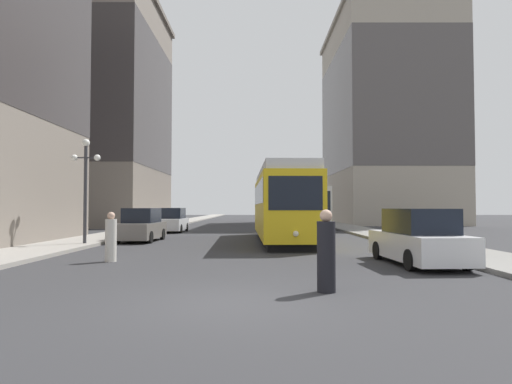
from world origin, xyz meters
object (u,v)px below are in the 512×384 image
(pedestrian_crossing_far, at_px, (109,239))
(lamp_post_left_near, at_px, (83,174))
(streetcar, at_px, (280,203))
(parked_car_right_far, at_px, (416,239))
(pedestrian_crossing_near, at_px, (324,254))
(transit_bus, at_px, (304,206))
(parked_car_left_mid, at_px, (140,226))
(parked_car_left_near, at_px, (171,221))

(pedestrian_crossing_far, relative_size, lamp_post_left_near, 0.34)
(streetcar, xyz_separation_m, parked_car_right_far, (3.87, -9.89, -1.26))
(streetcar, bearing_deg, pedestrian_crossing_far, -126.75)
(streetcar, relative_size, parked_car_right_far, 2.75)
(streetcar, bearing_deg, pedestrian_crossing_near, -91.15)
(transit_bus, bearing_deg, parked_car_left_mid, -128.55)
(lamp_post_left_near, bearing_deg, transit_bus, 53.17)
(parked_car_left_mid, distance_m, lamp_post_left_near, 4.50)
(parked_car_right_far, xyz_separation_m, lamp_post_left_near, (-13.49, 6.71, 2.63))
(transit_bus, height_order, parked_car_left_mid, transit_bus)
(parked_car_left_mid, distance_m, pedestrian_crossing_near, 16.47)
(pedestrian_crossing_far, xyz_separation_m, lamp_post_left_near, (-3.21, 5.94, 2.68))
(pedestrian_crossing_far, height_order, lamp_post_left_near, lamp_post_left_near)
(parked_car_left_near, height_order, lamp_post_left_near, lamp_post_left_near)
(streetcar, distance_m, transit_bus, 13.72)
(transit_bus, height_order, pedestrian_crossing_near, transit_bus)
(transit_bus, xyz_separation_m, parked_car_left_near, (-10.53, -4.51, -1.10))
(streetcar, distance_m, pedestrian_crossing_near, 14.60)
(parked_car_left_near, distance_m, parked_car_right_far, 22.08)
(parked_car_right_far, height_order, pedestrian_crossing_far, parked_car_right_far)
(parked_car_right_far, bearing_deg, pedestrian_crossing_near, 48.16)
(streetcar, height_order, lamp_post_left_near, lamp_post_left_near)
(lamp_post_left_near, bearing_deg, pedestrian_crossing_far, -61.63)
(pedestrian_crossing_near, bearing_deg, parked_car_right_far, 163.09)
(transit_bus, distance_m, pedestrian_crossing_far, 24.38)
(transit_bus, xyz_separation_m, pedestrian_crossing_near, (-2.69, -27.96, -1.10))
(parked_car_left_mid, relative_size, pedestrian_crossing_far, 2.54)
(lamp_post_left_near, bearing_deg, parked_car_right_far, -26.46)
(streetcar, xyz_separation_m, transit_bus, (2.82, 13.42, -0.15))
(parked_car_right_far, relative_size, lamp_post_left_near, 0.95)
(parked_car_left_mid, distance_m, parked_car_right_far, 15.19)
(parked_car_left_near, distance_m, pedestrian_crossing_far, 18.08)
(pedestrian_crossing_near, relative_size, lamp_post_left_near, 0.36)
(parked_car_left_near, distance_m, pedestrian_crossing_near, 24.73)
(parked_car_left_mid, bearing_deg, pedestrian_crossing_far, -80.22)
(streetcar, distance_m, parked_car_left_mid, 7.82)
(transit_bus, bearing_deg, parked_car_left_near, -157.36)
(transit_bus, relative_size, lamp_post_left_near, 2.24)
(streetcar, distance_m, pedestrian_crossing_far, 11.22)
(parked_car_right_far, bearing_deg, parked_car_left_mid, -43.33)
(pedestrian_crossing_far, bearing_deg, parked_car_left_mid, -155.25)
(transit_bus, relative_size, parked_car_right_far, 2.35)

